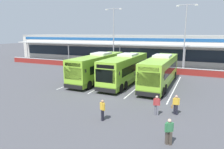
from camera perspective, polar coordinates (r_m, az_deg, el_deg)
The scene contains 16 objects.
ground_plane at distance 21.89m, azimuth -1.36°, elevation -5.72°, with size 200.00×200.00×0.00m, color #4C4C51.
terminal_building at distance 46.81m, azimuth 12.80°, elevation 7.03°, with size 70.00×13.00×6.00m.
red_barrier_wall at distance 35.09m, azimuth 8.70°, elevation 1.69°, with size 60.00×0.40×1.10m.
coach_bus_leftmost at distance 28.23m, azimuth -3.85°, elevation 1.93°, with size 2.99×12.18×3.78m.
coach_bus_left_centre at distance 26.85m, azimuth 3.76°, elevation 1.43°, with size 2.99×12.18×3.78m.
coach_bus_centre at distance 26.02m, azimuth 13.34°, elevation 0.82°, with size 2.99×12.18×3.78m.
bay_stripe_far_west at distance 29.89m, azimuth -7.46°, elevation -1.08°, with size 0.14×13.00×0.01m, color silver.
bay_stripe_west at distance 27.99m, azimuth -0.06°, elevation -1.84°, with size 0.14×13.00×0.01m, color silver.
bay_stripe_mid_west at distance 26.63m, azimuth 8.25°, elevation -2.67°, with size 0.14×13.00×0.01m, color silver.
bay_stripe_centre at distance 25.88m, azimuth 17.25°, elevation -3.50°, with size 0.14×13.00×0.01m, color silver.
pedestrian_with_handbag at distance 17.37m, azimuth 17.39°, elevation -7.96°, with size 0.65×0.34×1.62m.
pedestrian_in_dark_coat at distance 16.85m, azimuth 12.36°, elevation -8.24°, with size 0.53×0.32×1.62m.
pedestrian_child at distance 12.84m, azimuth 15.64°, elevation -14.92°, with size 0.48×0.40×1.62m.
pedestrian_near_bin at distance 15.56m, azimuth -2.68°, elevation -9.68°, with size 0.51×0.41×1.62m.
lamp_post_west at distance 39.11m, azimuth 0.44°, elevation 11.28°, with size 3.24×0.28×11.00m.
lamp_post_centre at distance 35.70m, azimuth 19.75°, elevation 10.58°, with size 3.24×0.28×11.00m.
Camera 1 is at (8.86, -18.92, 6.52)m, focal length 32.68 mm.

